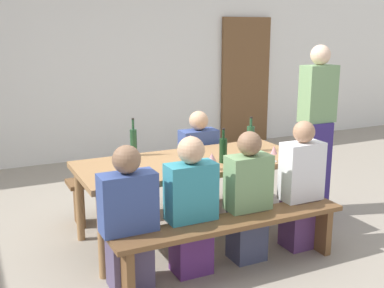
{
  "coord_description": "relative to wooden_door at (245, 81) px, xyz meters",
  "views": [
    {
      "loc": [
        -1.81,
        -3.76,
        1.91
      ],
      "look_at": [
        0.0,
        0.0,
        0.9
      ],
      "focal_mm": 44.65,
      "sensor_mm": 36.0,
      "label": 1
    }
  ],
  "objects": [
    {
      "name": "ground_plane",
      "position": [
        -2.49,
        -3.11,
        -1.05
      ],
      "size": [
        24.0,
        24.0,
        0.0
      ],
      "primitive_type": "plane",
      "color": "gray"
    },
    {
      "name": "back_wall",
      "position": [
        -2.49,
        0.14,
        0.55
      ],
      "size": [
        14.0,
        0.2,
        3.2
      ],
      "primitive_type": "cube",
      "color": "silver",
      "rests_on": "ground"
    },
    {
      "name": "wooden_door",
      "position": [
        0.0,
        0.0,
        0.0
      ],
      "size": [
        0.9,
        0.06,
        2.1
      ],
      "primitive_type": "cube",
      "color": "brown",
      "rests_on": "ground"
    },
    {
      "name": "tasting_table",
      "position": [
        -2.49,
        -3.11,
        -0.37
      ],
      "size": [
        2.08,
        0.89,
        0.75
      ],
      "color": "#9E7247",
      "rests_on": "ground"
    },
    {
      "name": "bench_near",
      "position": [
        -2.49,
        -3.85,
        -0.69
      ],
      "size": [
        1.98,
        0.3,
        0.45
      ],
      "color": "brown",
      "rests_on": "ground"
    },
    {
      "name": "bench_far",
      "position": [
        -2.49,
        -2.36,
        -0.69
      ],
      "size": [
        1.98,
        0.3,
        0.45
      ],
      "color": "brown",
      "rests_on": "ground"
    },
    {
      "name": "wine_bottle_0",
      "position": [
        -1.84,
        -3.06,
        -0.17
      ],
      "size": [
        0.07,
        0.07,
        0.34
      ],
      "color": "#234C2D",
      "rests_on": "tasting_table"
    },
    {
      "name": "wine_bottle_1",
      "position": [
        -2.28,
        -3.3,
        -0.18
      ],
      "size": [
        0.07,
        0.07,
        0.31
      ],
      "color": "#143319",
      "rests_on": "tasting_table"
    },
    {
      "name": "wine_bottle_2",
      "position": [
        -2.92,
        -2.72,
        -0.17
      ],
      "size": [
        0.06,
        0.06,
        0.36
      ],
      "color": "#234C2D",
      "rests_on": "tasting_table"
    },
    {
      "name": "wine_glass_0",
      "position": [
        -2.48,
        -3.46,
        -0.2
      ],
      "size": [
        0.08,
        0.08,
        0.15
      ],
      "color": "silver",
      "rests_on": "tasting_table"
    },
    {
      "name": "wine_glass_1",
      "position": [
        -2.38,
        -2.83,
        -0.18
      ],
      "size": [
        0.08,
        0.08,
        0.17
      ],
      "color": "silver",
      "rests_on": "tasting_table"
    },
    {
      "name": "wine_glass_2",
      "position": [
        -1.86,
        -3.47,
        -0.2
      ],
      "size": [
        0.06,
        0.06,
        0.15
      ],
      "color": "silver",
      "rests_on": "tasting_table"
    },
    {
      "name": "seated_guest_near_0",
      "position": [
        -3.3,
        -3.7,
        -0.53
      ],
      "size": [
        0.42,
        0.24,
        1.11
      ],
      "rotation": [
        0.0,
        0.0,
        1.57
      ],
      "color": "#504565",
      "rests_on": "ground"
    },
    {
      "name": "seated_guest_near_1",
      "position": [
        -2.79,
        -3.7,
        -0.52
      ],
      "size": [
        0.39,
        0.24,
        1.12
      ],
      "rotation": [
        0.0,
        0.0,
        1.57
      ],
      "color": "#522766",
      "rests_on": "ground"
    },
    {
      "name": "seated_guest_near_2",
      "position": [
        -2.27,
        -3.7,
        -0.52
      ],
      "size": [
        0.37,
        0.24,
        1.11
      ],
      "rotation": [
        0.0,
        0.0,
        1.57
      ],
      "color": "#3B3E59",
      "rests_on": "ground"
    },
    {
      "name": "seated_guest_near_3",
      "position": [
        -1.72,
        -3.7,
        -0.5
      ],
      "size": [
        0.36,
        0.24,
        1.15
      ],
      "rotation": [
        0.0,
        0.0,
        1.57
      ],
      "color": "#522F61",
      "rests_on": "ground"
    },
    {
      "name": "seated_guest_far_0",
      "position": [
        -2.13,
        -2.51,
        -0.54
      ],
      "size": [
        0.39,
        0.24,
        1.08
      ],
      "rotation": [
        0.0,
        0.0,
        -1.57
      ],
      "color": "#415872",
      "rests_on": "ground"
    },
    {
      "name": "standing_host",
      "position": [
        -1.08,
        -3.1,
        -0.19
      ],
      "size": [
        0.35,
        0.24,
        1.76
      ],
      "rotation": [
        0.0,
        0.0,
        3.14
      ],
      "color": "navy",
      "rests_on": "ground"
    }
  ]
}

